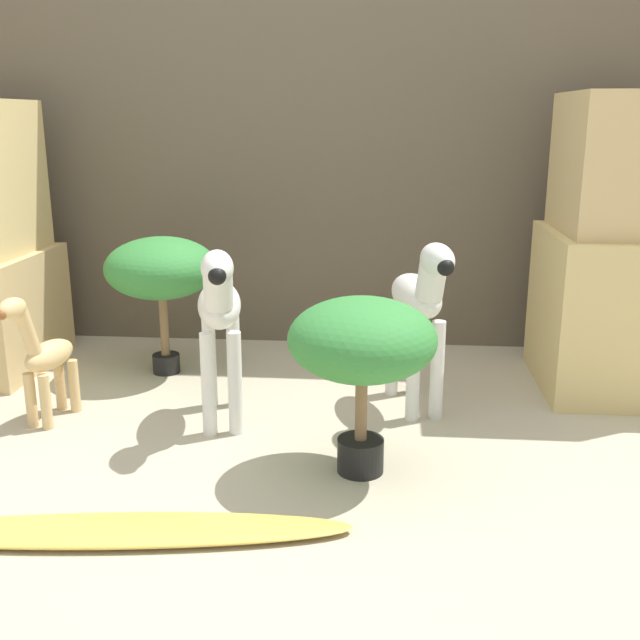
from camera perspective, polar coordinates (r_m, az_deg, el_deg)
name	(u,v)px	position (r m, az deg, el deg)	size (l,w,h in m)	color
ground_plane	(235,501)	(2.29, -6.47, -13.57)	(14.00, 14.00, 0.00)	#B2A88E
wall_back	(298,116)	(3.65, -1.72, 15.30)	(6.40, 0.08, 2.20)	brown
rock_pillar_right	(627,255)	(3.26, 22.32, 4.57)	(0.63, 0.67, 1.19)	#D1B775
zebra_right	(420,304)	(2.81, 7.63, 1.23)	(0.27, 0.52, 0.68)	silver
zebra_left	(219,313)	(2.67, -7.67, 0.51)	(0.23, 0.53, 0.68)	silver
giraffe_figurine	(43,356)	(2.89, -20.34, -2.60)	(0.16, 0.37, 0.51)	tan
potted_palm_front	(161,270)	(3.27, -12.02, 3.74)	(0.48, 0.48, 0.60)	black
potted_palm_back	(362,345)	(2.29, 3.23, -1.89)	(0.46, 0.46, 0.57)	black
surfboard	(113,530)	(2.17, -15.50, -15.17)	(1.30, 0.32, 0.08)	gold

